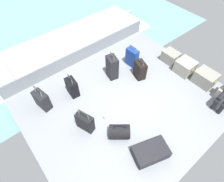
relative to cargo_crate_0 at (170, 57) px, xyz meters
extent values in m
cube|color=gray|center=(0.30, -2.17, -0.21)|extent=(4.40, 5.20, 0.06)
cube|color=gray|center=(-1.87, -2.17, 0.04)|extent=(0.06, 5.20, 0.45)
cylinder|color=silver|center=(-1.87, -4.25, 0.32)|extent=(0.04, 0.04, 1.00)
cylinder|color=silver|center=(-1.87, -2.87, 0.32)|extent=(0.04, 0.04, 1.00)
cylinder|color=silver|center=(-1.87, -1.48, 0.32)|extent=(0.04, 0.04, 1.00)
cylinder|color=silver|center=(-1.87, -0.09, 0.32)|extent=(0.04, 0.04, 1.00)
cylinder|color=silver|center=(-1.87, -2.17, 0.82)|extent=(0.04, 4.16, 0.04)
plane|color=#6B99A8|center=(-6.90, -2.17, -0.53)|extent=(12.00, 12.00, 0.00)
cube|color=white|center=(-3.30, -2.17, -0.52)|extent=(2.40, 7.28, 0.01)
cube|color=gray|center=(0.00, 0.00, 0.00)|extent=(0.49, 0.39, 0.36)
torus|color=tan|center=(-0.26, 0.00, 0.07)|extent=(0.02, 0.12, 0.12)
torus|color=tan|center=(0.26, 0.00, 0.07)|extent=(0.02, 0.12, 0.12)
cube|color=gray|center=(0.60, -0.05, 0.02)|extent=(0.50, 0.49, 0.41)
torus|color=tan|center=(0.33, -0.05, 0.11)|extent=(0.02, 0.12, 0.12)
torus|color=tan|center=(0.86, -0.05, 0.11)|extent=(0.02, 0.12, 0.12)
cube|color=gray|center=(1.25, 0.03, 0.02)|extent=(0.57, 0.46, 0.40)
torus|color=tan|center=(0.95, 0.03, 0.10)|extent=(0.02, 0.12, 0.12)
torus|color=tan|center=(1.54, 0.03, 0.10)|extent=(0.02, 0.12, 0.12)
torus|color=tan|center=(1.73, -0.02, 0.06)|extent=(0.02, 0.12, 0.12)
cylinder|color=black|center=(2.10, -0.57, -0.01)|extent=(0.11, 0.11, 0.35)
cylinder|color=black|center=(1.92, -0.37, 0.20)|extent=(0.12, 0.40, 0.12)
cylinder|color=black|center=(1.92, -0.57, -0.01)|extent=(0.11, 0.11, 0.35)
cube|color=black|center=(0.28, -3.48, 0.08)|extent=(0.46, 0.32, 0.52)
cylinder|color=#A5A8AD|center=(0.16, -3.52, 0.42)|extent=(0.02, 0.02, 0.17)
cylinder|color=#A5A8AD|center=(0.40, -3.44, 0.42)|extent=(0.02, 0.02, 0.17)
cylinder|color=#2D2D2D|center=(0.28, -3.48, 0.50)|extent=(0.27, 0.11, 0.02)
cube|color=white|center=(0.25, -3.39, 0.13)|extent=(0.05, 0.02, 0.08)
cube|color=black|center=(-0.83, -3.15, 0.08)|extent=(0.39, 0.26, 0.53)
cylinder|color=#A5A8AD|center=(-0.94, -3.14, 0.42)|extent=(0.02, 0.02, 0.15)
cylinder|color=#A5A8AD|center=(-0.72, -3.16, 0.42)|extent=(0.02, 0.02, 0.15)
cylinder|color=#2D2D2D|center=(-0.83, -3.15, 0.49)|extent=(0.24, 0.04, 0.02)
cube|color=green|center=(-0.82, -3.03, 0.20)|extent=(0.05, 0.01, 0.08)
cube|color=black|center=(-0.14, -1.25, 0.08)|extent=(0.43, 0.34, 0.54)
cylinder|color=#A5A8AD|center=(-0.24, -1.22, 0.40)|extent=(0.02, 0.02, 0.10)
cylinder|color=#A5A8AD|center=(-0.03, -1.29, 0.40)|extent=(0.02, 0.02, 0.10)
cylinder|color=#2D2D2D|center=(-0.14, -1.25, 0.45)|extent=(0.24, 0.09, 0.02)
cube|color=green|center=(-0.10, -1.13, 0.20)|extent=(0.05, 0.02, 0.08)
cube|color=black|center=(-0.67, -1.88, 0.17)|extent=(0.42, 0.34, 0.71)
cylinder|color=#A5A8AD|center=(-0.78, -1.85, 0.59)|extent=(0.02, 0.02, 0.12)
cylinder|color=#A5A8AD|center=(-0.56, -1.90, 0.59)|extent=(0.02, 0.02, 0.12)
cylinder|color=#2D2D2D|center=(-0.67, -1.88, 0.64)|extent=(0.24, 0.08, 0.02)
cube|color=white|center=(-0.64, -1.75, 0.36)|extent=(0.05, 0.02, 0.08)
cube|color=black|center=(-0.95, -3.97, 0.08)|extent=(0.46, 0.31, 0.52)
cylinder|color=#A5A8AD|center=(-1.08, -4.00, 0.44)|extent=(0.02, 0.02, 0.20)
cylinder|color=#A5A8AD|center=(-0.83, -3.95, 0.44)|extent=(0.02, 0.02, 0.20)
cylinder|color=#2D2D2D|center=(-0.95, -3.97, 0.54)|extent=(0.27, 0.07, 0.02)
cube|color=green|center=(-0.97, -3.85, 0.11)|extent=(0.05, 0.02, 0.08)
cube|color=navy|center=(-0.67, -1.08, 0.11)|extent=(0.40, 0.22, 0.59)
cylinder|color=#A5A8AD|center=(-0.78, -1.09, 0.47)|extent=(0.02, 0.02, 0.11)
cylinder|color=#A5A8AD|center=(-0.55, -1.08, 0.47)|extent=(0.02, 0.02, 0.11)
cylinder|color=#2D2D2D|center=(-0.67, -1.08, 0.52)|extent=(0.25, 0.03, 0.02)
cube|color=silver|center=(-0.67, -0.98, 0.26)|extent=(0.05, 0.01, 0.08)
cube|color=black|center=(1.73, -2.76, -0.06)|extent=(0.68, 0.86, 0.25)
cube|color=white|center=(1.85, -2.39, 0.03)|extent=(0.05, 0.02, 0.08)
cylinder|color=black|center=(0.95, -2.98, -0.01)|extent=(0.56, 0.58, 0.34)
torus|color=black|center=(0.95, -2.98, 0.17)|extent=(0.19, 0.23, 0.29)
cylinder|color=white|center=(0.36, -2.95, -0.13)|extent=(0.08, 0.08, 0.10)
camera|label=1|loc=(2.35, -4.35, 3.93)|focal=29.65mm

